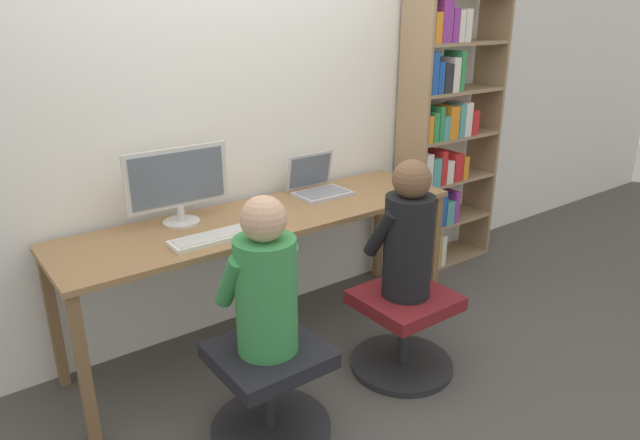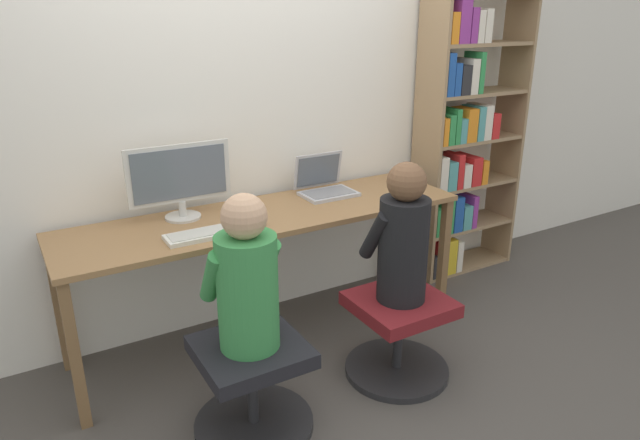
{
  "view_description": "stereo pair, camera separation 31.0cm",
  "coord_description": "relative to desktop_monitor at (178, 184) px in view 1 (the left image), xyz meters",
  "views": [
    {
      "loc": [
        -1.5,
        -2.21,
        1.83
      ],
      "look_at": [
        0.23,
        0.12,
        0.75
      ],
      "focal_mm": 32.0,
      "sensor_mm": 36.0,
      "label": 1
    },
    {
      "loc": [
        -1.24,
        -2.38,
        1.83
      ],
      "look_at": [
        0.23,
        0.12,
        0.75
      ],
      "focal_mm": 32.0,
      "sensor_mm": 36.0,
      "label": 2
    }
  ],
  "objects": [
    {
      "name": "office_chair_left",
      "position": [
        0.01,
        -0.82,
        -0.76
      ],
      "size": [
        0.55,
        0.55,
        0.44
      ],
      "color": "#262628",
      "rests_on": "ground_plane"
    },
    {
      "name": "bookshelf",
      "position": [
        1.99,
        0.01,
        -0.04
      ],
      "size": [
        0.8,
        0.29,
        1.95
      ],
      "color": "#997A56",
      "rests_on": "ground_plane"
    },
    {
      "name": "wall_back",
      "position": [
        0.42,
        0.22,
        0.3
      ],
      "size": [
        10.0,
        0.05,
        2.6
      ],
      "color": "white",
      "rests_on": "ground_plane"
    },
    {
      "name": "person_at_laptop",
      "position": [
        0.85,
        -0.81,
        -0.22
      ],
      "size": [
        0.31,
        0.31,
        0.72
      ],
      "color": "black",
      "rests_on": "office_chair_right"
    },
    {
      "name": "office_chair_right",
      "position": [
        0.85,
        -0.82,
        -0.76
      ],
      "size": [
        0.55,
        0.55,
        0.44
      ],
      "color": "#262628",
      "rests_on": "ground_plane"
    },
    {
      "name": "ground_plane",
      "position": [
        0.42,
        -0.45,
        -1.0
      ],
      "size": [
        14.0,
        14.0,
        0.0
      ],
      "primitive_type": "plane",
      "color": "#4C4742"
    },
    {
      "name": "desk",
      "position": [
        0.42,
        -0.15,
        -0.29
      ],
      "size": [
        2.25,
        0.61,
        0.78
      ],
      "color": "olive",
      "rests_on": "ground_plane"
    },
    {
      "name": "laptop",
      "position": [
        0.88,
        -0.02,
        -0.17
      ],
      "size": [
        0.32,
        0.26,
        0.24
      ],
      "color": "#B7B7BC",
      "rests_on": "desk"
    },
    {
      "name": "person_at_monitor",
      "position": [
        0.01,
        -0.82,
        -0.24
      ],
      "size": [
        0.32,
        0.31,
        0.7
      ],
      "color": "#388C47",
      "rests_on": "office_chair_left"
    },
    {
      "name": "desktop_monitor",
      "position": [
        0.0,
        0.0,
        0.0
      ],
      "size": [
        0.55,
        0.19,
        0.4
      ],
      "color": "beige",
      "rests_on": "desk"
    },
    {
      "name": "computer_mouse_by_keyboard",
      "position": [
        0.31,
        -0.3,
        -0.2
      ],
      "size": [
        0.06,
        0.11,
        0.03
      ],
      "color": "black",
      "rests_on": "desk"
    },
    {
      "name": "keyboard",
      "position": [
        0.04,
        -0.31,
        -0.2
      ],
      "size": [
        0.44,
        0.15,
        0.03
      ],
      "color": "silver",
      "rests_on": "desk"
    }
  ]
}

